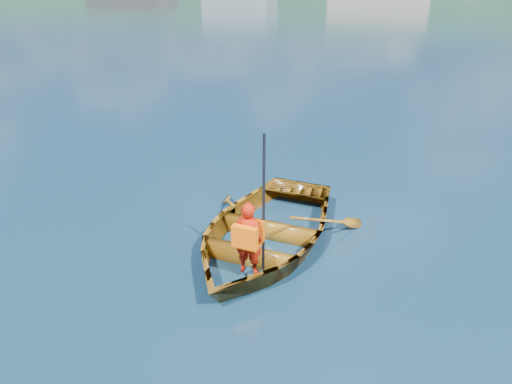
# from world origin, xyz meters

# --- Properties ---
(ground) EXTENTS (600.00, 600.00, 0.00)m
(ground) POSITION_xyz_m (0.00, 0.00, 0.00)
(ground) COLOR #122249
(ground) RESTS_ON ground
(rowboat) EXTENTS (3.04, 3.93, 0.75)m
(rowboat) POSITION_xyz_m (-0.30, 0.87, 0.22)
(rowboat) COLOR brown
(rowboat) RESTS_ON ground
(child_paddler) EXTENTS (0.41, 0.37, 1.93)m
(child_paddler) POSITION_xyz_m (-0.27, -0.04, 0.64)
(child_paddler) COLOR #B41907
(child_paddler) RESTS_ON ground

